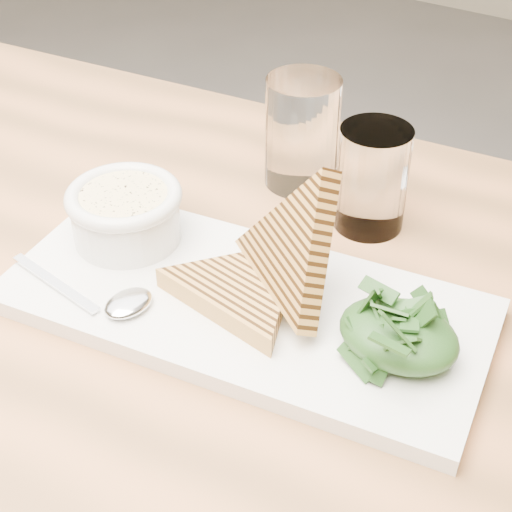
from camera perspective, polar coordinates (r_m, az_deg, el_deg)
The scene contains 14 objects.
table_top at distance 0.72m, azimuth -4.90°, elevation -5.50°, with size 1.20×0.80×0.04m, color #B06E3F.
table_leg_bl at distance 1.45m, azimuth -13.35°, elevation -0.26°, with size 0.06×0.06×0.72m, color #B06E3F.
platter at distance 0.70m, azimuth -0.89°, elevation -3.55°, with size 0.43×0.19×0.02m, color white.
soup_bowl at distance 0.76m, azimuth -9.41°, elevation 2.58°, with size 0.10×0.10×0.04m, color white.
soup at distance 0.75m, azimuth -9.60°, elevation 4.18°, with size 0.09×0.09×0.01m, color #F3D893.
bowl_rim at distance 0.74m, azimuth -9.62°, elevation 4.31°, with size 0.11×0.11×0.01m, color white.
sandwich_flat at distance 0.68m, azimuth -1.02°, elevation -2.45°, with size 0.16×0.16×0.02m, color #B57F3B, non-canonical shape.
sandwich_lean at distance 0.66m, azimuth 2.63°, elevation 0.51°, with size 0.16×0.16×0.09m, color #B57F3B, non-canonical shape.
salad_base at distance 0.64m, azimuth 10.33°, elevation -5.68°, with size 0.10×0.08×0.04m, color black.
arugula_pile at distance 0.63m, azimuth 10.41°, elevation -5.15°, with size 0.11×0.10×0.05m, color #326226, non-canonical shape.
spoon_bowl at distance 0.69m, azimuth -9.26°, elevation -3.40°, with size 0.03×0.05×0.01m, color silver.
spoon_handle at distance 0.72m, azimuth -14.41°, elevation -1.89°, with size 0.12×0.01×0.00m, color silver.
glass_near at distance 0.85m, azimuth 3.37°, elevation 8.95°, with size 0.08×0.08×0.12m, color white.
glass_far at distance 0.79m, azimuth 8.44°, elevation 5.59°, with size 0.07×0.07×0.11m, color white.
Camera 1 is at (0.41, -0.27, 1.22)m, focal length 55.00 mm.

